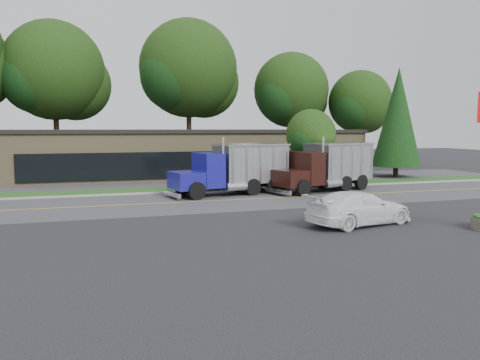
% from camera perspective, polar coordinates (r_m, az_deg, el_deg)
% --- Properties ---
extents(ground, '(140.00, 140.00, 0.00)m').
position_cam_1_polar(ground, '(19.90, 1.04, -6.50)').
color(ground, '#313136').
rests_on(ground, ground).
extents(road, '(60.00, 8.00, 0.02)m').
position_cam_1_polar(road, '(28.44, -4.59, -2.63)').
color(road, '#56565B').
rests_on(road, ground).
extents(center_line, '(60.00, 0.12, 0.01)m').
position_cam_1_polar(center_line, '(28.44, -4.59, -2.63)').
color(center_line, gold).
rests_on(center_line, ground).
extents(curb, '(60.00, 0.30, 0.12)m').
position_cam_1_polar(curb, '(32.51, -6.18, -1.52)').
color(curb, '#9E9E99').
rests_on(curb, ground).
extents(grass_verge, '(60.00, 3.40, 0.03)m').
position_cam_1_polar(grass_verge, '(34.27, -6.75, -1.13)').
color(grass_verge, '#204E1A').
rests_on(grass_verge, ground).
extents(far_parking, '(60.00, 7.00, 0.02)m').
position_cam_1_polar(far_parking, '(39.16, -8.06, -0.22)').
color(far_parking, '#56565B').
rests_on(far_parking, ground).
extents(strip_mall, '(32.00, 12.00, 4.00)m').
position_cam_1_polar(strip_mall, '(45.23, -6.78, 3.21)').
color(strip_mall, '#98855D').
rests_on(strip_mall, ground).
extents(tree_far_b, '(10.82, 10.18, 15.44)m').
position_cam_1_polar(tree_far_b, '(52.99, -21.52, 11.77)').
color(tree_far_b, '#382619').
rests_on(tree_far_b, ground).
extents(tree_far_c, '(11.55, 10.87, 16.47)m').
position_cam_1_polar(tree_far_c, '(53.91, -6.15, 12.77)').
color(tree_far_c, '#382619').
rests_on(tree_far_c, ground).
extents(tree_far_d, '(9.29, 8.75, 13.25)m').
position_cam_1_polar(tree_far_d, '(56.26, 6.34, 10.40)').
color(tree_far_d, '#382619').
rests_on(tree_far_d, ground).
extents(tree_far_e, '(7.88, 7.42, 11.24)m').
position_cam_1_polar(tree_far_e, '(58.05, 14.46, 8.84)').
color(tree_far_e, '#382619').
rests_on(tree_far_e, ground).
extents(evergreen_right, '(4.34, 4.34, 9.86)m').
position_cam_1_polar(evergreen_right, '(44.79, 18.66, 7.27)').
color(evergreen_right, '#382619').
rests_on(evergreen_right, ground).
extents(tree_verge, '(4.15, 3.90, 5.92)m').
position_cam_1_polar(tree_verge, '(37.16, 8.67, 5.24)').
color(tree_verge, '#382619').
rests_on(tree_verge, ground).
extents(dump_truck_blue, '(8.34, 4.16, 3.36)m').
position_cam_1_polar(dump_truck_blue, '(31.40, -0.46, 1.55)').
color(dump_truck_blue, black).
rests_on(dump_truck_blue, ground).
extents(dump_truck_maroon, '(8.28, 4.82, 3.36)m').
position_cam_1_polar(dump_truck_maroon, '(33.66, 10.61, 1.76)').
color(dump_truck_maroon, black).
rests_on(dump_truck_maroon, ground).
extents(rally_car, '(5.63, 3.23, 1.54)m').
position_cam_1_polar(rally_car, '(22.21, 14.32, -3.32)').
color(rally_car, white).
rests_on(rally_car, ground).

